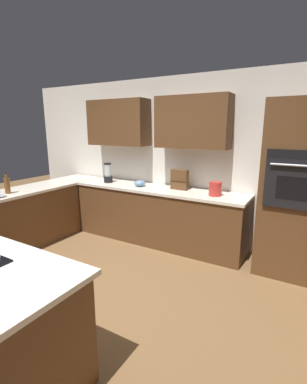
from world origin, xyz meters
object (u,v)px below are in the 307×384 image
blender (108,174)px  spice_rack (180,180)px  dish_soap_bottle (7,185)px  wall_oven (297,191)px  kettle (215,189)px  mixing_bowl (140,183)px

blender → spice_rack: 1.31m
spice_rack → dish_soap_bottle: bearing=36.4°
spice_rack → dish_soap_bottle: (2.02, 1.49, -0.03)m
wall_oven → spice_rack: 1.60m
wall_oven → kettle: wall_oven is taller
blender → mixing_bowl: size_ratio=1.85×
wall_oven → mixing_bowl: 2.25m
spice_rack → blender: bearing=5.1°
spice_rack → kettle: bearing=169.0°
blender → mixing_bowl: blender is taller
blender → mixing_bowl: (-0.65, 0.00, -0.09)m
blender → spice_rack: blender is taller
wall_oven → dish_soap_bottle: bearing=21.2°
blender → spice_rack: bearing=-174.9°
kettle → dish_soap_bottle: size_ratio=0.63×
kettle → dish_soap_bottle: 2.96m
spice_rack → kettle: spice_rack is taller
mixing_bowl → kettle: 1.25m
mixing_bowl → blender: bearing=-0.0°
dish_soap_bottle → blender: bearing=-117.6°
spice_rack → wall_oven: bearing=177.0°
wall_oven → mixing_bowl: bearing=0.8°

